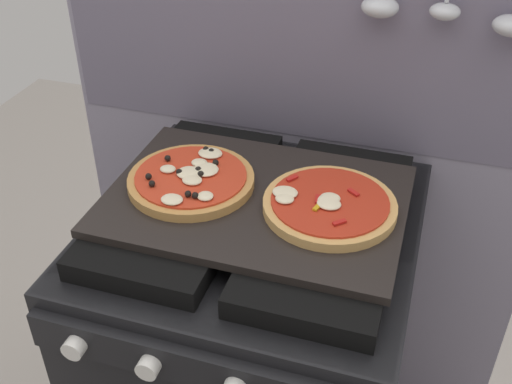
% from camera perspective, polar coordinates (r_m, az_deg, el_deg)
% --- Properties ---
extents(kitchen_backsplash, '(1.10, 0.09, 1.55)m').
position_cam_1_polar(kitchen_backsplash, '(1.47, 4.04, 2.69)').
color(kitchen_backsplash, gray).
rests_on(kitchen_backsplash, ground_plane).
extents(stove, '(0.60, 0.64, 0.90)m').
position_cam_1_polar(stove, '(1.45, -0.02, -15.65)').
color(stove, black).
rests_on(stove, ground_plane).
extents(baking_tray, '(0.54, 0.38, 0.02)m').
position_cam_1_polar(baking_tray, '(1.13, -0.00, -0.74)').
color(baking_tray, black).
rests_on(baking_tray, stove).
extents(pizza_left, '(0.24, 0.24, 0.03)m').
position_cam_1_polar(pizza_left, '(1.16, -6.05, 1.07)').
color(pizza_left, '#C18947').
rests_on(pizza_left, baking_tray).
extents(pizza_right, '(0.24, 0.24, 0.03)m').
position_cam_1_polar(pizza_right, '(1.10, 6.71, -1.14)').
color(pizza_right, tan).
rests_on(pizza_right, baking_tray).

